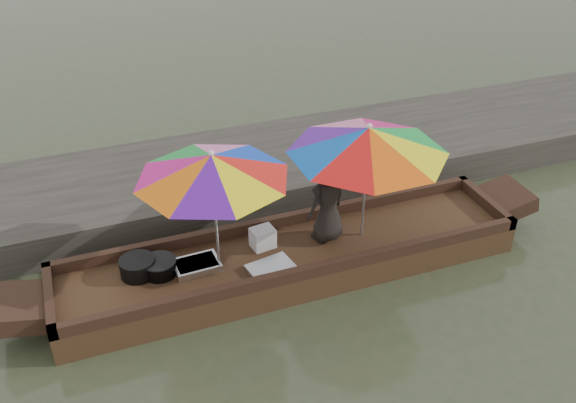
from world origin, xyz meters
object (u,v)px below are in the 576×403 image
object	(u,v)px
boat_hull	(291,261)
charcoal_grill	(160,268)
cooking_pot	(138,267)
vendor	(328,200)
supply_bag	(263,238)
umbrella_stern	(365,182)
tray_scallop	(271,268)
umbrella_bow	(215,212)
tray_crayfish	(197,265)

from	to	relation	value
boat_hull	charcoal_grill	bearing A→B (deg)	176.22
cooking_pot	vendor	xyz separation A→B (m)	(2.35, -0.09, 0.45)
cooking_pot	charcoal_grill	size ratio (longest dim) A/B	1.08
vendor	cooking_pot	bearing A→B (deg)	-22.60
supply_bag	umbrella_stern	xyz separation A→B (m)	(1.26, -0.19, 0.65)
tray_scallop	umbrella_bow	bearing A→B (deg)	152.34
tray_crayfish	charcoal_grill	xyz separation A→B (m)	(-0.42, 0.05, 0.04)
boat_hull	tray_scallop	world-z (taller)	tray_scallop
tray_scallop	umbrella_stern	distance (m)	1.54
boat_hull	umbrella_stern	xyz separation A→B (m)	(0.96, 0.00, 0.95)
boat_hull	tray_crayfish	world-z (taller)	tray_crayfish
cooking_pot	supply_bag	world-z (taller)	supply_bag
umbrella_bow	umbrella_stern	xyz separation A→B (m)	(1.87, 0.00, 0.00)
tray_crayfish	tray_scallop	size ratio (longest dim) A/B	1.00
umbrella_bow	umbrella_stern	size ratio (longest dim) A/B	0.90
umbrella_bow	umbrella_stern	bearing A→B (deg)	0.00
tray_crayfish	vendor	distance (m)	1.76
boat_hull	umbrella_bow	world-z (taller)	umbrella_bow
supply_bag	umbrella_stern	distance (m)	1.42
boat_hull	charcoal_grill	distance (m)	1.62
umbrella_stern	tray_scallop	bearing A→B (deg)	-167.66
tray_scallop	umbrella_stern	world-z (taller)	umbrella_stern
charcoal_grill	vendor	world-z (taller)	vendor
tray_crayfish	umbrella_stern	size ratio (longest dim) A/B	0.28
tray_crayfish	supply_bag	xyz separation A→B (m)	(0.87, 0.14, 0.09)
charcoal_grill	umbrella_stern	size ratio (longest dim) A/B	0.20
charcoal_grill	umbrella_stern	distance (m)	2.64
tray_crayfish	tray_scallop	world-z (taller)	tray_crayfish
boat_hull	supply_bag	distance (m)	0.47
boat_hull	umbrella_stern	distance (m)	1.35
charcoal_grill	boat_hull	bearing A→B (deg)	-3.78
vendor	umbrella_stern	size ratio (longest dim) A/B	0.58
tray_crayfish	umbrella_stern	distance (m)	2.25
boat_hull	vendor	xyz separation A→B (m)	(0.52, 0.10, 0.73)
cooking_pot	charcoal_grill	bearing A→B (deg)	-17.84
cooking_pot	charcoal_grill	xyz separation A→B (m)	(0.24, -0.08, -0.02)
vendor	charcoal_grill	bearing A→B (deg)	-20.75
cooking_pot	charcoal_grill	world-z (taller)	cooking_pot
boat_hull	tray_scallop	xyz separation A→B (m)	(-0.36, -0.29, 0.21)
boat_hull	charcoal_grill	size ratio (longest dim) A/B	15.06
tray_crayfish	supply_bag	size ratio (longest dim) A/B	1.90
cooking_pot	umbrella_bow	size ratio (longest dim) A/B	0.24
supply_bag	tray_crayfish	bearing A→B (deg)	-170.88
charcoal_grill	umbrella_stern	xyz separation A→B (m)	(2.55, -0.11, 0.69)
boat_hull	cooking_pot	distance (m)	1.86
cooking_pot	tray_scallop	distance (m)	1.55
tray_crayfish	cooking_pot	bearing A→B (deg)	169.20
charcoal_grill	supply_bag	world-z (taller)	supply_bag
cooking_pot	supply_bag	size ratio (longest dim) A/B	1.48
boat_hull	supply_bag	xyz separation A→B (m)	(-0.30, 0.19, 0.30)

